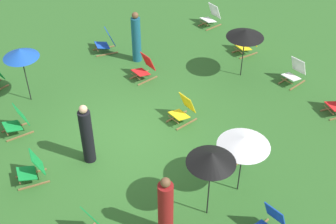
{
  "coord_description": "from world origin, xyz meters",
  "views": [
    {
      "loc": [
        8.48,
        -3.77,
        8.44
      ],
      "look_at": [
        0.0,
        1.2,
        0.5
      ],
      "focal_mm": 49.57,
      "sensor_mm": 36.0,
      "label": 1
    }
  ],
  "objects_px": {
    "deckchair_10": "(229,152)",
    "umbrella_2": "(244,142)",
    "umbrella_1": "(211,158)",
    "umbrella_3": "(20,53)",
    "person_0": "(136,38)",
    "deckchair_8": "(295,72)",
    "person_1": "(166,209)",
    "deckchair_0": "(270,223)",
    "deckchair_3": "(106,42)",
    "deckchair_9": "(32,169)",
    "deckchair_13": "(144,68)",
    "person_2": "(87,135)",
    "deckchair_1": "(211,16)",
    "deckchair_5": "(183,110)",
    "umbrella_0": "(245,33)",
    "deckchair_7": "(17,121)",
    "deckchair_2": "(247,43)"
  },
  "relations": [
    {
      "from": "deckchair_10",
      "to": "umbrella_2",
      "type": "relative_size",
      "value": 0.51
    },
    {
      "from": "umbrella_1",
      "to": "umbrella_3",
      "type": "height_order",
      "value": "umbrella_1"
    },
    {
      "from": "umbrella_2",
      "to": "person_0",
      "type": "distance_m",
      "value": 6.4
    },
    {
      "from": "deckchair_8",
      "to": "deckchair_10",
      "type": "relative_size",
      "value": 0.98
    },
    {
      "from": "person_0",
      "to": "person_1",
      "type": "distance_m",
      "value": 7.08
    },
    {
      "from": "deckchair_0",
      "to": "deckchair_3",
      "type": "bearing_deg",
      "value": 166.55
    },
    {
      "from": "umbrella_3",
      "to": "deckchair_9",
      "type": "bearing_deg",
      "value": -15.83
    },
    {
      "from": "umbrella_3",
      "to": "person_0",
      "type": "distance_m",
      "value": 3.86
    },
    {
      "from": "deckchair_10",
      "to": "deckchair_13",
      "type": "xyz_separation_m",
      "value": [
        -4.43,
        -0.03,
        0.0
      ]
    },
    {
      "from": "umbrella_2",
      "to": "deckchair_0",
      "type": "bearing_deg",
      "value": -8.99
    },
    {
      "from": "umbrella_1",
      "to": "umbrella_3",
      "type": "relative_size",
      "value": 1.07
    },
    {
      "from": "deckchair_3",
      "to": "person_2",
      "type": "distance_m",
      "value": 5.31
    },
    {
      "from": "deckchair_1",
      "to": "person_2",
      "type": "relative_size",
      "value": 0.48
    },
    {
      "from": "person_0",
      "to": "deckchair_9",
      "type": "bearing_deg",
      "value": 67.42
    },
    {
      "from": "deckchair_1",
      "to": "person_0",
      "type": "relative_size",
      "value": 0.47
    },
    {
      "from": "deckchair_5",
      "to": "umbrella_2",
      "type": "xyz_separation_m",
      "value": [
        2.86,
        -0.24,
        1.18
      ]
    },
    {
      "from": "deckchair_13",
      "to": "umbrella_1",
      "type": "bearing_deg",
      "value": -22.74
    },
    {
      "from": "deckchair_13",
      "to": "umbrella_0",
      "type": "relative_size",
      "value": 0.51
    },
    {
      "from": "deckchair_8",
      "to": "deckchair_13",
      "type": "relative_size",
      "value": 1.0
    },
    {
      "from": "deckchair_13",
      "to": "umbrella_0",
      "type": "distance_m",
      "value": 3.28
    },
    {
      "from": "deckchair_7",
      "to": "umbrella_2",
      "type": "distance_m",
      "value": 6.24
    },
    {
      "from": "deckchair_3",
      "to": "umbrella_0",
      "type": "relative_size",
      "value": 0.51
    },
    {
      "from": "deckchair_8",
      "to": "umbrella_3",
      "type": "relative_size",
      "value": 0.48
    },
    {
      "from": "deckchair_2",
      "to": "deckchair_8",
      "type": "distance_m",
      "value": 2.16
    },
    {
      "from": "umbrella_0",
      "to": "umbrella_1",
      "type": "relative_size",
      "value": 0.87
    },
    {
      "from": "person_0",
      "to": "person_1",
      "type": "bearing_deg",
      "value": 97.8
    },
    {
      "from": "deckchair_0",
      "to": "umbrella_2",
      "type": "relative_size",
      "value": 0.5
    },
    {
      "from": "deckchair_1",
      "to": "deckchair_13",
      "type": "distance_m",
      "value": 4.2
    },
    {
      "from": "deckchair_3",
      "to": "deckchair_10",
      "type": "relative_size",
      "value": 0.97
    },
    {
      "from": "person_0",
      "to": "person_2",
      "type": "distance_m",
      "value": 4.83
    },
    {
      "from": "deckchair_0",
      "to": "person_0",
      "type": "height_order",
      "value": "person_0"
    },
    {
      "from": "deckchair_8",
      "to": "deckchair_2",
      "type": "bearing_deg",
      "value": 174.29
    },
    {
      "from": "deckchair_1",
      "to": "deckchair_3",
      "type": "bearing_deg",
      "value": -101.58
    },
    {
      "from": "deckchair_5",
      "to": "person_0",
      "type": "bearing_deg",
      "value": 165.48
    },
    {
      "from": "deckchair_9",
      "to": "person_2",
      "type": "bearing_deg",
      "value": 96.84
    },
    {
      "from": "deckchair_7",
      "to": "person_2",
      "type": "relative_size",
      "value": 0.48
    },
    {
      "from": "deckchair_0",
      "to": "deckchair_5",
      "type": "distance_m",
      "value": 4.26
    },
    {
      "from": "deckchair_5",
      "to": "person_0",
      "type": "xyz_separation_m",
      "value": [
        -3.47,
        0.33,
        0.47
      ]
    },
    {
      "from": "person_0",
      "to": "deckchair_8",
      "type": "bearing_deg",
      "value": 165.28
    },
    {
      "from": "deckchair_0",
      "to": "umbrella_2",
      "type": "xyz_separation_m",
      "value": [
        -1.37,
        0.22,
        1.18
      ]
    },
    {
      "from": "deckchair_13",
      "to": "person_0",
      "type": "distance_m",
      "value": 1.18
    },
    {
      "from": "deckchair_0",
      "to": "deckchair_8",
      "type": "bearing_deg",
      "value": 120.1
    },
    {
      "from": "deckchair_7",
      "to": "person_2",
      "type": "bearing_deg",
      "value": 30.89
    },
    {
      "from": "deckchair_1",
      "to": "person_1",
      "type": "relative_size",
      "value": 0.49
    },
    {
      "from": "deckchair_7",
      "to": "umbrella_0",
      "type": "height_order",
      "value": "umbrella_0"
    },
    {
      "from": "deckchair_1",
      "to": "umbrella_2",
      "type": "xyz_separation_m",
      "value": [
        7.09,
        -4.1,
        1.18
      ]
    },
    {
      "from": "deckchair_5",
      "to": "deckchair_8",
      "type": "distance_m",
      "value": 3.98
    },
    {
      "from": "person_1",
      "to": "person_2",
      "type": "bearing_deg",
      "value": -3.12
    },
    {
      "from": "deckchair_0",
      "to": "deckchair_13",
      "type": "height_order",
      "value": "same"
    },
    {
      "from": "umbrella_2",
      "to": "person_0",
      "type": "height_order",
      "value": "person_0"
    }
  ]
}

